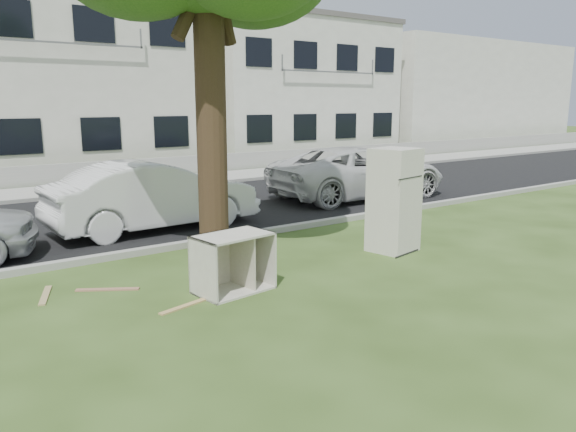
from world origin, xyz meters
TOP-DOWN VIEW (x-y plane):
  - ground at (0.00, 0.00)m, footprint 120.00×120.00m
  - road at (0.00, 6.00)m, footprint 120.00×7.00m
  - kerb_near at (0.00, 2.45)m, footprint 120.00×0.18m
  - kerb_far at (0.00, 9.55)m, footprint 120.00×0.18m
  - sidewalk at (0.00, 11.00)m, footprint 120.00×2.80m
  - low_wall at (0.00, 12.60)m, footprint 120.00×0.15m
  - townhouse_center at (0.00, 17.50)m, footprint 11.22×8.16m
  - townhouse_right at (12.00, 17.50)m, footprint 10.20×8.16m
  - filler_right at (26.00, 18.00)m, footprint 16.00×9.00m
  - fridge at (2.37, -0.04)m, footprint 0.91×0.87m
  - cabinet at (-1.22, -0.28)m, footprint 1.17×0.81m
  - plank_a at (-1.96, -0.42)m, footprint 1.10×0.35m
  - plank_b at (-2.72, 0.85)m, footprint 0.83×0.56m
  - plank_c at (-3.53, 1.12)m, footprint 0.37×0.82m
  - car_center at (-0.51, 4.28)m, footprint 4.59×1.74m
  - car_right at (5.95, 4.72)m, footprint 5.51×2.85m

SIDE VIEW (x-z plane):
  - ground at x=0.00m, z-range 0.00..0.00m
  - kerb_near at x=0.00m, z-range -0.06..0.06m
  - kerb_far at x=0.00m, z-range -0.06..0.06m
  - road at x=0.00m, z-range 0.00..0.01m
  - sidewalk at x=0.00m, z-range 0.00..0.01m
  - plank_a at x=-1.96m, z-range 0.00..0.02m
  - plank_b at x=-2.72m, z-range 0.00..0.02m
  - plank_c at x=-3.53m, z-range 0.00..0.02m
  - low_wall at x=0.00m, z-range 0.00..0.70m
  - cabinet at x=-1.22m, z-range 0.00..0.86m
  - car_right at x=5.95m, z-range 0.00..1.49m
  - car_center at x=-0.51m, z-range 0.00..1.49m
  - fridge at x=2.37m, z-range 0.00..1.92m
  - filler_right at x=26.00m, z-range 0.00..6.40m
  - townhouse_right at x=12.00m, z-range 0.00..6.84m
  - townhouse_center at x=0.00m, z-range 0.00..7.44m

